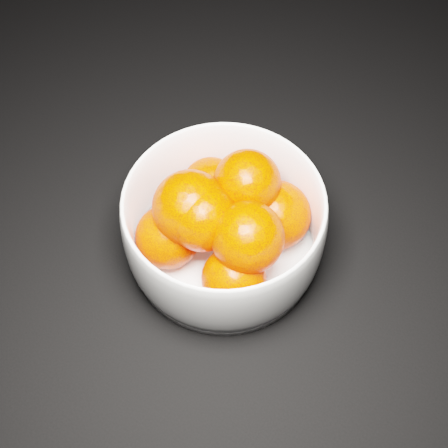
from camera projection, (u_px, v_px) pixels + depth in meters
The scene contains 2 objects.
bowl at pixel (224, 227), 0.61m from camera, with size 0.20×0.20×0.10m.
orange_pile at pixel (224, 219), 0.60m from camera, with size 0.14×0.15×0.11m.
Camera 1 is at (0.05, -0.02, 0.56)m, focal length 50.00 mm.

